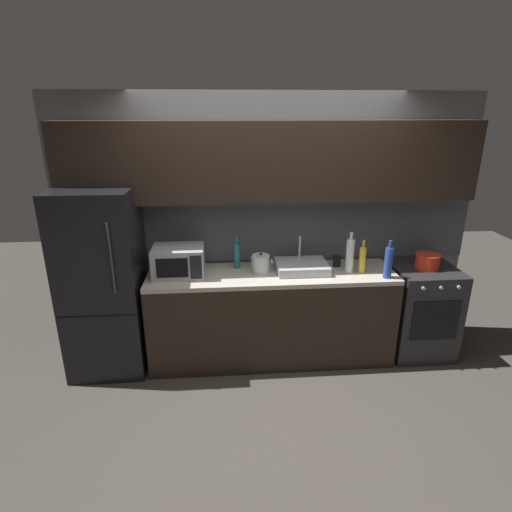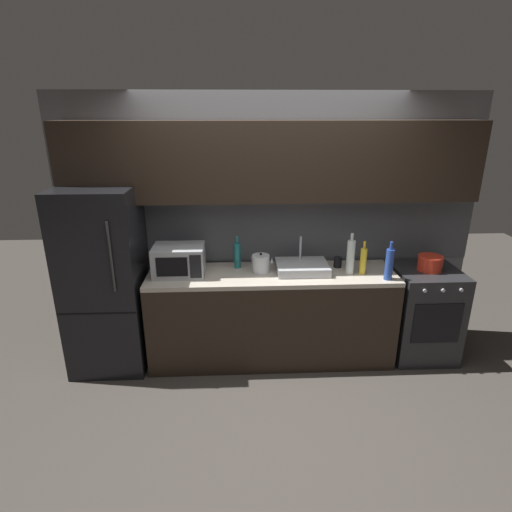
# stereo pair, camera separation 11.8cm
# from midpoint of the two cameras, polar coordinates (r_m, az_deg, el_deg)

# --- Properties ---
(ground_plane) EXTENTS (10.00, 10.00, 0.00)m
(ground_plane) POSITION_cam_midpoint_polar(r_m,az_deg,el_deg) (3.56, 2.79, -21.51)
(ground_plane) COLOR #3D3833
(back_wall) EXTENTS (4.05, 0.44, 2.50)m
(back_wall) POSITION_cam_midpoint_polar(r_m,az_deg,el_deg) (3.95, 0.94, 8.07)
(back_wall) COLOR slate
(back_wall) RESTS_ON ground
(counter_run) EXTENTS (2.31, 0.60, 0.90)m
(counter_run) POSITION_cam_midpoint_polar(r_m,az_deg,el_deg) (4.04, 1.26, -8.25)
(counter_run) COLOR black
(counter_run) RESTS_ON ground
(refrigerator) EXTENTS (0.68, 0.69, 1.72)m
(refrigerator) POSITION_cam_midpoint_polar(r_m,az_deg,el_deg) (4.02, -21.02, -3.37)
(refrigerator) COLOR black
(refrigerator) RESTS_ON ground
(oven_range) EXTENTS (0.60, 0.62, 0.90)m
(oven_range) POSITION_cam_midpoint_polar(r_m,az_deg,el_deg) (4.44, 20.96, -6.98)
(oven_range) COLOR #232326
(oven_range) RESTS_ON ground
(microwave) EXTENTS (0.46, 0.35, 0.27)m
(microwave) POSITION_cam_midpoint_polar(r_m,az_deg,el_deg) (3.83, -11.48, -0.69)
(microwave) COLOR #A8AAAF
(microwave) RESTS_ON counter_run
(sink_basin) EXTENTS (0.48, 0.38, 0.30)m
(sink_basin) POSITION_cam_midpoint_polar(r_m,az_deg,el_deg) (3.91, 5.45, -1.46)
(sink_basin) COLOR #ADAFB5
(sink_basin) RESTS_ON counter_run
(kettle) EXTENTS (0.20, 0.16, 0.19)m
(kettle) POSITION_cam_midpoint_polar(r_m,az_deg,el_deg) (3.83, -0.21, -1.07)
(kettle) COLOR #B7BABF
(kettle) RESTS_ON counter_run
(wine_bottle_teal) EXTENTS (0.06, 0.06, 0.31)m
(wine_bottle_teal) POSITION_cam_midpoint_polar(r_m,az_deg,el_deg) (3.93, -3.52, 0.10)
(wine_bottle_teal) COLOR #19666B
(wine_bottle_teal) RESTS_ON counter_run
(wine_bottle_blue) EXTENTS (0.07, 0.07, 0.35)m
(wine_bottle_blue) POSITION_cam_midpoint_polar(r_m,az_deg,el_deg) (3.86, 16.96, -0.85)
(wine_bottle_blue) COLOR #234299
(wine_bottle_blue) RESTS_ON counter_run
(wine_bottle_clear) EXTENTS (0.07, 0.07, 0.39)m
(wine_bottle_clear) POSITION_cam_midpoint_polar(r_m,az_deg,el_deg) (3.89, 11.97, 0.04)
(wine_bottle_clear) COLOR silver
(wine_bottle_clear) RESTS_ON counter_run
(wine_bottle_yellow) EXTENTS (0.06, 0.06, 0.31)m
(wine_bottle_yellow) POSITION_cam_midpoint_polar(r_m,az_deg,el_deg) (3.93, 13.62, -0.47)
(wine_bottle_yellow) COLOR gold
(wine_bottle_yellow) RESTS_ON counter_run
(mug_dark) EXTENTS (0.08, 0.08, 0.10)m
(mug_dark) POSITION_cam_midpoint_polar(r_m,az_deg,el_deg) (4.06, 10.24, -0.71)
(mug_dark) COLOR black
(mug_dark) RESTS_ON counter_run
(mug_white) EXTENTS (0.08, 0.08, 0.09)m
(mug_white) POSITION_cam_midpoint_polar(r_m,az_deg,el_deg) (4.01, -1.04, -0.76)
(mug_white) COLOR silver
(mug_white) RESTS_ON counter_run
(cooking_pot) EXTENTS (0.23, 0.23, 0.14)m
(cooking_pot) POSITION_cam_midpoint_polar(r_m,az_deg,el_deg) (4.25, 21.84, -0.66)
(cooking_pot) COLOR red
(cooking_pot) RESTS_ON oven_range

